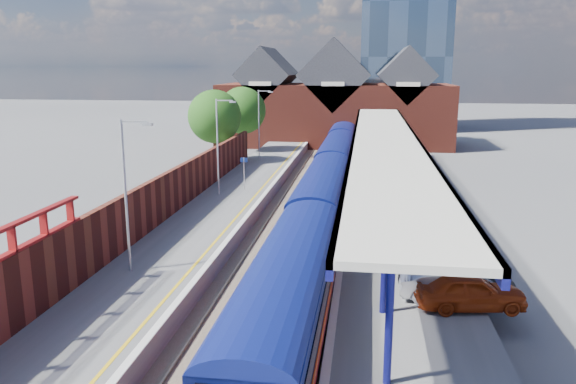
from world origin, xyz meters
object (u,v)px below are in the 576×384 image
lamp_post_b (128,187)px  platform_sign (244,168)px  parked_car_silver (450,285)px  parked_car_dark (456,275)px  lamp_post_c (219,141)px  lamp_post_d (260,120)px  parked_car_blue (408,200)px  train (331,171)px  parked_car_red (470,291)px

lamp_post_b → platform_sign: lamp_post_b is taller
parked_car_silver → parked_car_dark: bearing=-17.2°
lamp_post_c → parked_car_silver: (14.07, -17.48, -3.33)m
lamp_post_d → parked_car_dark: size_ratio=1.47×
lamp_post_c → platform_sign: (1.36, 2.00, -2.30)m
lamp_post_b → lamp_post_c: size_ratio=1.00×
lamp_post_c → parked_car_dark: lamp_post_c is taller
parked_car_blue → parked_car_dark: bearing=171.0°
platform_sign → train: bearing=23.6°
platform_sign → parked_car_dark: 22.56m
parked_car_red → parked_car_silver: parked_car_red is taller
train → parked_car_blue: train is taller
parked_car_silver → platform_sign: bearing=35.0°
lamp_post_b → lamp_post_d: size_ratio=1.00×
lamp_post_c → parked_car_blue: lamp_post_c is taller
train → lamp_post_b: 22.45m
lamp_post_b → parked_car_blue: 19.38m
parked_car_silver → parked_car_dark: 1.20m
lamp_post_d → parked_car_red: 37.35m
parked_car_red → lamp_post_c: bearing=30.8°
train → lamp_post_c: size_ratio=9.42×
train → lamp_post_d: size_ratio=9.42×
parked_car_dark → parked_car_silver: bearing=161.7°
parked_car_dark → parked_car_blue: size_ratio=1.16×
lamp_post_b → parked_car_dark: 14.84m
train → platform_sign: platform_sign is taller
lamp_post_d → parked_car_silver: bearing=-67.2°
parked_car_red → train: bearing=8.4°
lamp_post_c → lamp_post_d: same height
platform_sign → parked_car_blue: bearing=-20.2°
lamp_post_d → parked_car_silver: (14.07, -33.48, -3.33)m
lamp_post_d → platform_sign: 14.25m
lamp_post_c → parked_car_dark: size_ratio=1.47×
train → parked_car_silver: bearing=-74.4°
lamp_post_d → parked_car_silver: size_ratio=1.75×
train → parked_car_dark: size_ratio=13.80×
parked_car_dark → parked_car_blue: parked_car_dark is taller
lamp_post_b → parked_car_blue: bearing=45.3°
platform_sign → parked_car_silver: platform_sign is taller
train → lamp_post_b: (-7.86, -20.84, 2.87)m
parked_car_dark → platform_sign: bearing=36.2°
parked_car_red → parked_car_blue: bearing=-3.4°
lamp_post_b → lamp_post_d: (0.00, 32.00, 0.00)m
lamp_post_d → parked_car_dark: bearing=-65.9°
parked_car_blue → lamp_post_b: bearing=122.1°
parked_car_dark → parked_car_red: bearing=-170.6°
lamp_post_b → parked_car_blue: (13.43, 13.55, -3.42)m
train → lamp_post_d: bearing=125.1°
lamp_post_b → lamp_post_c: same height
lamp_post_d → parked_car_red: lamp_post_d is taller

